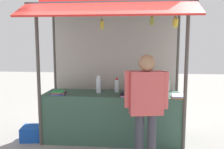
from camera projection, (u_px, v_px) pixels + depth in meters
The scene contains 14 objects.
ground_plane at pixel (112, 140), 4.58m from camera, with size 20.00×20.00×0.00m, color gray.
stall_counter at pixel (112, 117), 4.52m from camera, with size 2.49×0.69×0.89m, color #385B4C.
stall_structure at pixel (113, 48), 4.52m from camera, with size 2.69×1.61×2.81m.
water_bottle_left at pixel (117, 86), 4.56m from camera, with size 0.08×0.08×0.27m.
water_bottle_back_right at pixel (167, 87), 4.36m from camera, with size 0.08×0.08×0.28m.
water_bottle_mid_left at pixel (99, 85), 4.49m from camera, with size 0.09×0.09×0.32m.
magazine_stack_back_left at pixel (126, 95), 4.26m from camera, with size 0.23×0.29×0.04m.
magazine_stack_center at pixel (177, 96), 4.13m from camera, with size 0.22×0.29×0.04m.
magazine_stack_right at pixel (59, 93), 4.38m from camera, with size 0.26×0.28×0.06m.
banana_bunch_rightmost at pixel (175, 23), 3.76m from camera, with size 0.09×0.10×0.28m.
banana_bunch_leftmost at pixel (102, 25), 3.88m from camera, with size 0.08×0.08×0.30m.
banana_bunch_inner_left at pixel (152, 21), 3.79m from camera, with size 0.08×0.09×0.24m.
vendor_person at pixel (146, 100), 3.50m from camera, with size 0.63×0.28×1.66m.
plastic_crate at pixel (32, 133), 4.57m from camera, with size 0.37×0.37×0.26m, color #194CB2.
Camera 1 is at (0.44, -4.36, 1.83)m, focal length 38.97 mm.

